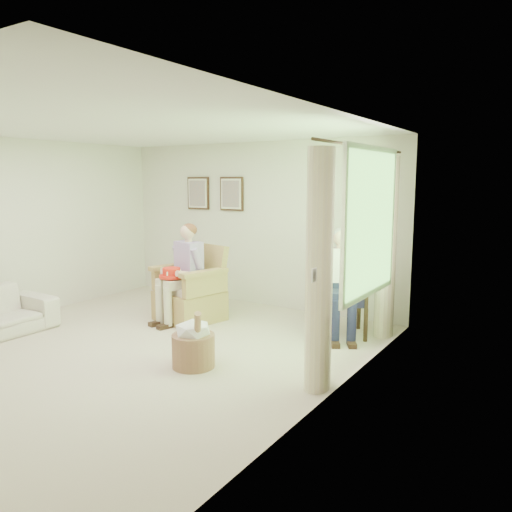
% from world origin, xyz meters
% --- Properties ---
extents(floor, '(5.50, 5.50, 0.00)m').
position_xyz_m(floor, '(0.00, 0.00, 0.00)').
color(floor, beige).
rests_on(floor, ground).
extents(back_wall, '(5.00, 0.04, 2.60)m').
position_xyz_m(back_wall, '(0.00, 2.75, 1.30)').
color(back_wall, silver).
rests_on(back_wall, ground).
extents(left_wall, '(0.04, 5.50, 2.60)m').
position_xyz_m(left_wall, '(-2.50, 0.00, 1.30)').
color(left_wall, silver).
rests_on(left_wall, ground).
extents(right_wall, '(0.04, 5.50, 2.60)m').
position_xyz_m(right_wall, '(2.50, 0.00, 1.30)').
color(right_wall, silver).
rests_on(right_wall, ground).
extents(ceiling, '(5.00, 5.50, 0.02)m').
position_xyz_m(ceiling, '(0.00, 0.00, 2.60)').
color(ceiling, white).
rests_on(ceiling, back_wall).
extents(window, '(0.13, 2.50, 1.63)m').
position_xyz_m(window, '(2.46, 1.20, 1.58)').
color(window, '#2D6B23').
rests_on(window, right_wall).
extents(curtain_left, '(0.34, 0.34, 2.30)m').
position_xyz_m(curtain_left, '(2.33, 0.22, 1.15)').
color(curtain_left, beige).
rests_on(curtain_left, ground).
extents(curtain_right, '(0.34, 0.34, 2.30)m').
position_xyz_m(curtain_right, '(2.33, 2.18, 1.15)').
color(curtain_right, beige).
rests_on(curtain_right, ground).
extents(framed_print_left, '(0.45, 0.05, 0.55)m').
position_xyz_m(framed_print_left, '(-1.15, 2.71, 1.78)').
color(framed_print_left, '#382114').
rests_on(framed_print_left, back_wall).
extents(framed_print_right, '(0.45, 0.05, 0.55)m').
position_xyz_m(framed_print_right, '(-0.45, 2.71, 1.78)').
color(framed_print_right, '#382114').
rests_on(framed_print_right, back_wall).
extents(wicker_armchair, '(0.85, 0.84, 1.08)m').
position_xyz_m(wicker_armchair, '(-0.27, 1.44, 0.34)').
color(wicker_armchair, tan).
rests_on(wicker_armchair, ground).
extents(wood_armchair, '(0.63, 0.59, 0.97)m').
position_xyz_m(wood_armchair, '(1.83, 2.01, 0.53)').
color(wood_armchair, black).
rests_on(wood_armchair, ground).
extents(person_wicker, '(0.40, 0.63, 1.37)m').
position_xyz_m(person_wicker, '(-0.27, 1.30, 0.81)').
color(person_wicker, beige).
rests_on(person_wicker, ground).
extents(person_dark, '(0.40, 0.63, 1.37)m').
position_xyz_m(person_dark, '(1.83, 1.85, 0.80)').
color(person_dark, '#1B1C3B').
rests_on(person_dark, ground).
extents(red_hat, '(0.34, 0.34, 0.14)m').
position_xyz_m(red_hat, '(-0.33, 1.10, 0.72)').
color(red_hat, red).
rests_on(red_hat, person_wicker).
extents(hatbox, '(0.60, 0.60, 0.68)m').
position_xyz_m(hatbox, '(0.96, 0.01, 0.27)').
color(hatbox, tan).
rests_on(hatbox, ground).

